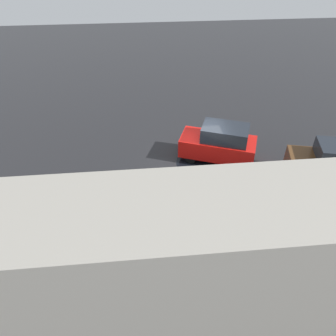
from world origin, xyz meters
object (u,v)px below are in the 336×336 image
fire_hydrant (120,195)px  sign_post (124,198)px  moving_hatchback (220,143)px  parked_sedan (336,162)px  pedestrian (100,197)px

fire_hydrant → sign_post: (-0.32, 1.51, 1.18)m
fire_hydrant → sign_post: 1.94m
moving_hatchback → parked_sedan: size_ratio=0.93×
moving_hatchback → sign_post: size_ratio=1.77×
moving_hatchback → sign_post: sign_post is taller
parked_sedan → pedestrian: 11.43m
moving_hatchback → parked_sedan: 5.73m
parked_sedan → fire_hydrant: size_ratio=5.73×
pedestrian → sign_post: size_ratio=0.51×
sign_post → fire_hydrant: bearing=-78.0°
pedestrian → fire_hydrant: bearing=-157.3°
moving_hatchback → pedestrian: size_ratio=3.48×
moving_hatchback → parked_sedan: (-5.30, 2.19, -0.03)m
parked_sedan → sign_post: bearing=12.1°
parked_sedan → fire_hydrant: bearing=3.7°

